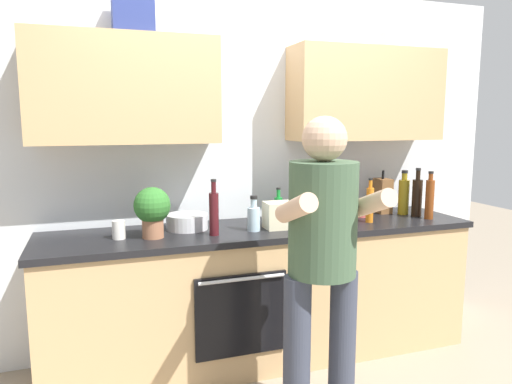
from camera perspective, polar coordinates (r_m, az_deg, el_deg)
The scene contains 19 objects.
ground_plane at distance 3.43m, azimuth 0.96°, elevation -19.00°, with size 12.00×12.00×0.00m, color gray.
back_wall_unit at distance 3.30m, azimuth -0.64°, elevation 6.89°, with size 4.00×0.38×2.50m.
counter at distance 3.25m, azimuth 0.97°, elevation -11.94°, with size 2.84×0.67×0.90m.
person_standing at distance 2.40m, azimuth 8.00°, elevation -6.93°, with size 0.49×0.45×1.61m.
bottle_syrup at distance 3.23m, azimuth 5.59°, elevation -1.46°, with size 0.08×0.08×0.31m.
bottle_juice at distance 3.33m, azimuth 13.50°, elevation -1.37°, with size 0.05×0.05×0.30m.
bottle_soda at distance 3.27m, azimuth 2.70°, elevation -1.93°, with size 0.06×0.06×0.24m.
bottle_oil at distance 3.68m, azimuth 17.31°, elevation -0.41°, with size 0.08×0.08×0.33m.
bottle_vinegar at distance 3.56m, azimuth 20.13°, elevation -0.69°, with size 0.06×0.06×0.34m.
bottle_wine at distance 2.88m, azimuth -5.08°, elevation -2.41°, with size 0.06×0.06×0.34m.
bottle_water at distance 2.99m, azimuth -0.28°, elevation -3.04°, with size 0.08×0.08×0.22m.
bottle_soy at distance 3.63m, azimuth 18.77°, elevation -0.52°, with size 0.07×0.07×0.35m.
cup_coffee at distance 2.91m, azimuth -16.15°, elevation -4.38°, with size 0.08×0.08×0.11m, color white.
cup_ceramic at distance 3.50m, azimuth 12.48°, elevation -2.13°, with size 0.08×0.08×0.10m, color #BF4C47.
cup_tea at distance 3.42m, azimuth 9.22°, elevation -2.38°, with size 0.08×0.08×0.09m, color #33598C.
mixing_bowl at distance 3.08m, azimuth -8.29°, elevation -3.54°, with size 0.27×0.27×0.10m, color silver.
knife_block at distance 3.70m, azimuth 14.92°, elevation -0.41°, with size 0.10×0.14×0.32m.
potted_herb at distance 2.87m, azimuth -12.35°, elevation -1.97°, with size 0.22×0.22×0.30m.
grocery_bag_rice at distance 3.08m, azimuth 3.28°, elevation -2.77°, with size 0.24×0.15×0.17m, color beige.
Camera 1 is at (-1.04, -2.86, 1.59)m, focal length 33.31 mm.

